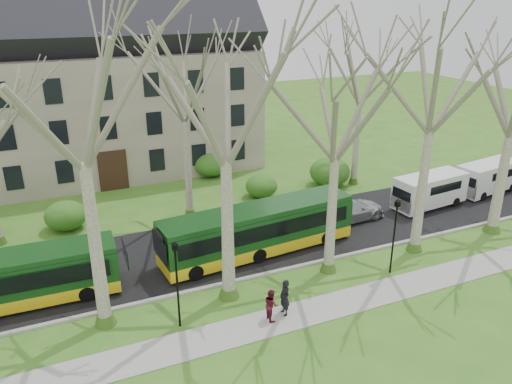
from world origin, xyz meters
TOP-DOWN VIEW (x-y plane):
  - ground at (0.00, 0.00)m, footprint 120.00×120.00m
  - sidewalk at (0.00, -2.50)m, footprint 70.00×2.00m
  - road at (0.00, 5.50)m, footprint 80.00×8.00m
  - curb at (0.00, 1.50)m, footprint 80.00×0.25m
  - building at (-6.00, 24.00)m, footprint 26.50×12.20m
  - tree_row_verge at (0.00, 0.30)m, footprint 49.00×7.00m
  - tree_row_far at (-1.33, 11.00)m, footprint 33.00×7.00m
  - lamp_row at (-0.00, -1.00)m, footprint 36.22×0.22m
  - hedges at (-4.67, 14.00)m, footprint 30.60×8.60m
  - bus_follow at (0.22, 4.01)m, footprint 12.01×3.50m
  - sedan at (7.64, 5.69)m, footprint 5.46×2.61m
  - van_a at (14.20, 5.30)m, footprint 5.69×2.52m
  - van_b at (20.32, 5.73)m, footprint 5.70×2.74m
  - pedestrian_a at (-1.15, -2.18)m, footprint 0.46×0.68m
  - pedestrian_b at (-1.90, -2.26)m, footprint 0.63×0.80m

SIDE VIEW (x-z plane):
  - ground at x=0.00m, z-range 0.00..0.00m
  - sidewalk at x=0.00m, z-range 0.00..0.06m
  - road at x=0.00m, z-range 0.00..0.06m
  - curb at x=0.00m, z-range 0.00..0.14m
  - sedan at x=7.64m, z-range 0.06..1.59m
  - pedestrian_b at x=-1.90m, z-range 0.06..1.64m
  - pedestrian_a at x=-1.15m, z-range 0.06..1.90m
  - hedges at x=-4.67m, z-range 0.00..2.00m
  - van_b at x=20.32m, z-range 0.06..2.45m
  - van_a at x=14.20m, z-range 0.06..2.47m
  - bus_follow at x=0.22m, z-range 0.06..3.02m
  - lamp_row at x=0.00m, z-range 0.42..4.72m
  - tree_row_far at x=-1.33m, z-range 0.00..12.00m
  - tree_row_verge at x=0.00m, z-range 0.00..14.00m
  - building at x=-6.00m, z-range 0.07..16.07m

